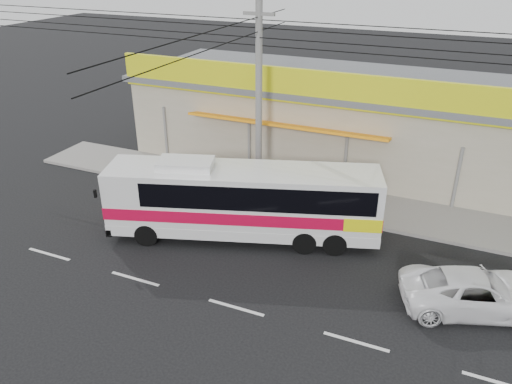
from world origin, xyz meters
TOP-DOWN VIEW (x-y plane):
  - ground at (0.00, 0.00)m, footprint 120.00×120.00m
  - sidewalk at (0.00, 6.00)m, footprint 30.00×3.20m
  - lane_markings at (0.00, -2.50)m, footprint 50.00×0.12m
  - storefront_building at (-0.01, 11.54)m, footprint 22.60×9.20m
  - coach_bus at (-1.51, 1.76)m, footprint 10.87×5.46m
  - motorbike_red at (-8.40, 4.99)m, footprint 1.81×0.67m
  - motorbike_dark at (-7.14, 5.32)m, footprint 1.77×0.73m
  - white_car at (7.15, 0.57)m, footprint 5.24×3.67m
  - utility_pole at (-2.56, 5.40)m, footprint 34.00×14.00m

SIDE VIEW (x-z plane):
  - ground at x=0.00m, z-range 0.00..0.00m
  - lane_markings at x=0.00m, z-range -0.01..0.01m
  - sidewalk at x=0.00m, z-range 0.00..0.15m
  - motorbike_red at x=-8.40m, z-range 0.15..1.09m
  - white_car at x=7.15m, z-range 0.00..1.33m
  - motorbike_dark at x=-7.14m, z-range 0.15..1.18m
  - coach_bus at x=-1.51m, z-range 0.12..3.41m
  - storefront_building at x=-0.01m, z-range -0.55..5.15m
  - utility_pole at x=-2.56m, z-range 2.97..12.12m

